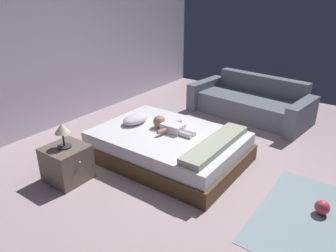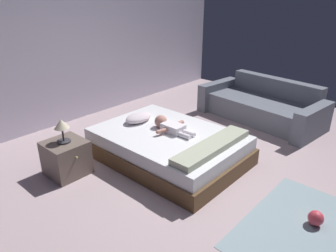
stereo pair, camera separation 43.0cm
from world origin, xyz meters
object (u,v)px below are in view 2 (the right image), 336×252
(toy_ball, at_px, (316,218))
(toothbrush, at_px, (174,123))
(baby, at_px, (170,126))
(couch, at_px, (263,106))
(pillow, at_px, (138,118))
(bed, at_px, (168,146))
(lamp, at_px, (62,126))
(nightstand, at_px, (66,158))

(toy_ball, bearing_deg, toothbrush, 82.05)
(baby, relative_size, couch, 0.29)
(pillow, height_order, toothbrush, pillow)
(pillow, relative_size, toothbrush, 3.36)
(bed, relative_size, couch, 0.90)
(baby, relative_size, lamp, 2.13)
(couch, height_order, toy_ball, couch)
(pillow, distance_m, lamp, 1.19)
(bed, height_order, couch, couch)
(toy_ball, bearing_deg, nightstand, 112.56)
(pillow, relative_size, nightstand, 0.87)
(bed, distance_m, toy_ball, 2.04)
(toy_ball, bearing_deg, pillow, 89.49)
(baby, bearing_deg, couch, -8.25)
(bed, height_order, toy_ball, bed)
(toothbrush, bearing_deg, couch, -12.03)
(baby, relative_size, toy_ball, 4.18)
(toothbrush, bearing_deg, baby, -153.51)
(baby, bearing_deg, pillow, 97.07)
(pillow, xyz_separation_m, toy_ball, (-0.02, -2.63, -0.38))
(toothbrush, relative_size, nightstand, 0.26)
(bed, height_order, nightstand, nightstand)
(nightstand, bearing_deg, toy_ball, -67.44)
(couch, xyz_separation_m, nightstand, (-3.45, 1.00, -0.02))
(couch, bearing_deg, toothbrush, 167.97)
(nightstand, relative_size, toy_ball, 3.25)
(pillow, xyz_separation_m, toothbrush, (0.28, -0.45, -0.06))
(toothbrush, xyz_separation_m, toy_ball, (-0.30, -2.18, -0.32))
(toothbrush, xyz_separation_m, couch, (2.00, -0.43, -0.16))
(toothbrush, relative_size, lamp, 0.43)
(baby, height_order, toothbrush, baby)
(nightstand, height_order, lamp, lamp)
(bed, bearing_deg, toy_ball, -90.58)
(nightstand, bearing_deg, lamp, 90.00)
(pillow, distance_m, toothbrush, 0.53)
(bed, distance_m, couch, 2.31)
(bed, relative_size, toothbrush, 15.49)
(bed, distance_m, nightstand, 1.36)
(bed, distance_m, baby, 0.28)
(toothbrush, bearing_deg, lamp, 158.54)
(toothbrush, xyz_separation_m, lamp, (-1.44, 0.57, 0.26))
(baby, distance_m, toy_ball, 2.11)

